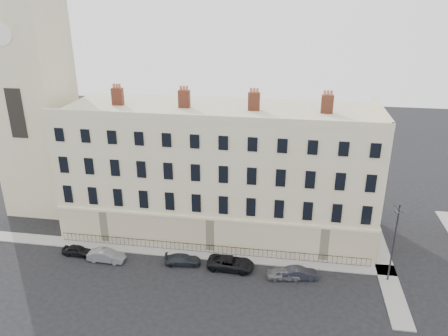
{
  "coord_description": "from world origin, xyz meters",
  "views": [
    {
      "loc": [
        2.2,
        -35.86,
        27.19
      ],
      "look_at": [
        -5.07,
        10.0,
        8.59
      ],
      "focal_mm": 35.0,
      "sensor_mm": 36.0,
      "label": 1
    }
  ],
  "objects_px": {
    "car_d": "(231,263)",
    "car_c": "(183,260)",
    "car_b": "(106,256)",
    "car_a": "(78,250)",
    "car_f": "(299,273)",
    "car_e": "(284,274)",
    "streetlamp": "(394,240)"
  },
  "relations": [
    {
      "from": "car_a",
      "to": "car_f",
      "type": "height_order",
      "value": "car_f"
    },
    {
      "from": "car_b",
      "to": "streetlamp",
      "type": "relative_size",
      "value": 0.47
    },
    {
      "from": "car_b",
      "to": "car_e",
      "type": "distance_m",
      "value": 19.23
    },
    {
      "from": "streetlamp",
      "to": "car_f",
      "type": "bearing_deg",
      "value": 164.56
    },
    {
      "from": "car_c",
      "to": "car_f",
      "type": "distance_m",
      "value": 12.4
    },
    {
      "from": "car_b",
      "to": "car_c",
      "type": "distance_m",
      "value": 8.41
    },
    {
      "from": "car_b",
      "to": "car_c",
      "type": "relative_size",
      "value": 1.04
    },
    {
      "from": "car_c",
      "to": "streetlamp",
      "type": "height_order",
      "value": "streetlamp"
    },
    {
      "from": "car_a",
      "to": "car_e",
      "type": "xyz_separation_m",
      "value": [
        22.86,
        -0.77,
        0.0
      ]
    },
    {
      "from": "car_e",
      "to": "streetlamp",
      "type": "distance_m",
      "value": 11.3
    },
    {
      "from": "car_e",
      "to": "streetlamp",
      "type": "height_order",
      "value": "streetlamp"
    },
    {
      "from": "car_b",
      "to": "car_d",
      "type": "xyz_separation_m",
      "value": [
        13.61,
        0.69,
        0.02
      ]
    },
    {
      "from": "car_a",
      "to": "car_f",
      "type": "xyz_separation_m",
      "value": [
        24.4,
        -0.49,
        0.03
      ]
    },
    {
      "from": "car_d",
      "to": "car_e",
      "type": "relative_size",
      "value": 1.44
    },
    {
      "from": "car_d",
      "to": "car_c",
      "type": "bearing_deg",
      "value": 92.14
    },
    {
      "from": "car_a",
      "to": "car_b",
      "type": "height_order",
      "value": "car_b"
    },
    {
      "from": "car_c",
      "to": "car_d",
      "type": "distance_m",
      "value": 5.22
    },
    {
      "from": "car_a",
      "to": "streetlamp",
      "type": "xyz_separation_m",
      "value": [
        33.28,
        0.4,
        4.22
      ]
    },
    {
      "from": "car_a",
      "to": "car_d",
      "type": "bearing_deg",
      "value": -87.28
    },
    {
      "from": "car_e",
      "to": "car_f",
      "type": "height_order",
      "value": "car_f"
    },
    {
      "from": "car_a",
      "to": "car_b",
      "type": "relative_size",
      "value": 0.85
    },
    {
      "from": "car_c",
      "to": "car_e",
      "type": "bearing_deg",
      "value": -102.73
    },
    {
      "from": "car_e",
      "to": "car_d",
      "type": "bearing_deg",
      "value": 73.81
    },
    {
      "from": "car_b",
      "to": "car_d",
      "type": "bearing_deg",
      "value": -86.16
    },
    {
      "from": "car_b",
      "to": "streetlamp",
      "type": "xyz_separation_m",
      "value": [
        29.64,
        0.99,
        4.14
      ]
    },
    {
      "from": "car_d",
      "to": "car_f",
      "type": "distance_m",
      "value": 7.18
    },
    {
      "from": "car_b",
      "to": "car_e",
      "type": "bearing_deg",
      "value": -89.59
    },
    {
      "from": "car_e",
      "to": "car_a",
      "type": "bearing_deg",
      "value": 80.65
    },
    {
      "from": "car_c",
      "to": "car_d",
      "type": "bearing_deg",
      "value": -98.25
    },
    {
      "from": "car_a",
      "to": "car_d",
      "type": "distance_m",
      "value": 17.25
    },
    {
      "from": "car_e",
      "to": "car_c",
      "type": "bearing_deg",
      "value": 77.92
    },
    {
      "from": "car_a",
      "to": "car_e",
      "type": "distance_m",
      "value": 22.88
    }
  ]
}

